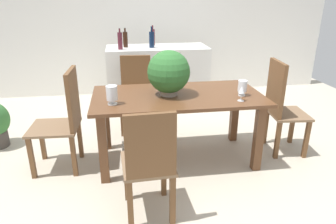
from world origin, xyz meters
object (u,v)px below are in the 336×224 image
wine_glass (242,91)px  wine_bottle_clear (152,39)px  flower_centerpiece (169,72)px  chair_foot_end (281,104)px  wine_bottle_green (120,41)px  crystal_vase_left (242,87)px  crystal_vase_center_near (112,94)px  kitchen_counter (158,78)px  chair_near_left (149,162)px  dining_table (177,105)px  chair_far_left (136,89)px  chair_head_end (64,117)px  wine_bottle_tall (125,39)px  wine_bottle_dark (153,37)px

wine_glass → wine_bottle_clear: (-0.68, 1.87, 0.24)m
flower_centerpiece → wine_glass: (0.67, -0.29, -0.13)m
chair_foot_end → wine_bottle_green: bearing=55.0°
crystal_vase_left → crystal_vase_center_near: bearing=-177.1°
flower_centerpiece → wine_bottle_green: wine_bottle_green is taller
kitchen_counter → flower_centerpiece: bearing=-92.6°
chair_near_left → dining_table: bearing=-115.1°
wine_bottle_clear → chair_far_left: bearing=-114.1°
chair_head_end → crystal_vase_left: size_ratio=6.56×
chair_near_left → wine_bottle_tall: bearing=-90.6°
crystal_vase_center_near → crystal_vase_left: bearing=2.9°
crystal_vase_left → wine_glass: size_ratio=1.08×
chair_near_left → chair_far_left: chair_near_left is taller
dining_table → wine_bottle_green: size_ratio=6.00×
wine_bottle_tall → chair_near_left: bearing=-87.9°
chair_foot_end → wine_bottle_dark: 2.25m
crystal_vase_center_near → wine_glass: (1.24, -0.09, 0.00)m
wine_bottle_green → chair_foot_end: bearing=-40.5°
crystal_vase_center_near → wine_bottle_tall: wine_bottle_tall is taller
dining_table → chair_foot_end: bearing=0.5°
wine_bottle_green → wine_bottle_tall: 0.19m
chair_near_left → kitchen_counter: bearing=-100.9°
chair_near_left → wine_glass: bearing=-148.5°
chair_far_left → flower_centerpiece: flower_centerpiece is taller
dining_table → wine_bottle_tall: size_ratio=6.31×
dining_table → wine_glass: size_ratio=11.81×
flower_centerpiece → crystal_vase_center_near: bearing=-160.2°
chair_near_left → flower_centerpiece: bearing=-110.1°
wine_glass → wine_bottle_dark: 2.22m
chair_near_left → chair_far_left: 1.90m
dining_table → wine_glass: 0.68m
crystal_vase_left → wine_bottle_clear: (-0.75, 1.72, 0.25)m
chair_far_left → flower_centerpiece: bearing=-68.4°
wine_glass → wine_bottle_tall: (-1.06, 1.96, 0.24)m
flower_centerpiece → wine_bottle_tall: bearing=103.3°
flower_centerpiece → wine_bottle_green: bearing=107.6°
wine_bottle_clear → wine_bottle_green: bearing=-169.1°
wine_glass → wine_bottle_green: (-1.14, 1.78, 0.25)m
crystal_vase_center_near → wine_glass: crystal_vase_center_near is taller
flower_centerpiece → wine_glass: size_ratio=3.10×
wine_glass → wine_bottle_clear: size_ratio=0.49×
flower_centerpiece → wine_bottle_green: 1.57m
crystal_vase_center_near → wine_glass: size_ratio=1.22×
chair_far_left → wine_glass: chair_far_left is taller
chair_foot_end → chair_head_end: bearing=95.8°
crystal_vase_center_near → wine_bottle_clear: 1.89m
wine_bottle_clear → crystal_vase_center_near: bearing=-107.4°
chair_far_left → crystal_vase_center_near: (-0.28, -1.15, 0.32)m
kitchen_counter → wine_bottle_green: 0.83m
crystal_vase_left → wine_bottle_tall: wine_bottle_tall is taller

